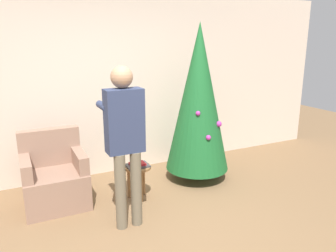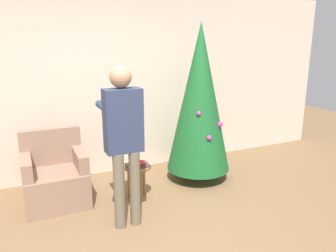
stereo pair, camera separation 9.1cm
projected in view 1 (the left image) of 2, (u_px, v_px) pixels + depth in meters
The scene contains 8 objects.
ground_plane at pixel (174, 250), 3.21m from camera, with size 14.00×14.00×0.00m, color brown.
wall_back at pixel (105, 85), 4.80m from camera, with size 8.00×0.06×2.70m.
christmas_tree at pixel (198, 98), 4.59m from camera, with size 0.91×0.91×2.24m.
armchair at pixel (54, 179), 4.04m from camera, with size 0.74×0.69×0.91m.
person_standing at pixel (125, 133), 3.42m from camera, with size 0.41×0.57×1.75m.
side_stool at pixel (138, 172), 4.18m from camera, with size 0.34×0.34×0.44m.
laptop at pixel (138, 165), 4.16m from camera, with size 0.28×0.22×0.02m.
book at pixel (137, 164), 4.16m from camera, with size 0.19×0.15×0.02m.
Camera 1 is at (-1.27, -2.48, 1.99)m, focal length 35.00 mm.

